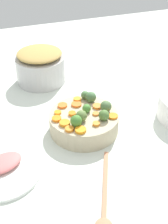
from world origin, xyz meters
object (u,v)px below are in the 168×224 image
(wooden_spoon, at_px, (104,210))
(metal_pot, at_px, (41,69))
(ham_plate, at_px, (3,171))
(serving_bowl_carrots, at_px, (84,122))

(wooden_spoon, bearing_deg, metal_pot, 179.53)
(metal_pot, height_order, ham_plate, metal_pot)
(serving_bowl_carrots, height_order, ham_plate, serving_bowl_carrots)
(serving_bowl_carrots, xyz_separation_m, wooden_spoon, (0.37, -0.07, -0.03))
(metal_pot, distance_m, wooden_spoon, 0.79)
(wooden_spoon, distance_m, ham_plate, 0.35)
(wooden_spoon, bearing_deg, ham_plate, -134.56)
(serving_bowl_carrots, bearing_deg, wooden_spoon, -10.93)
(metal_pot, xyz_separation_m, ham_plate, (0.54, -0.26, -0.06))
(serving_bowl_carrots, relative_size, ham_plate, 1.04)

